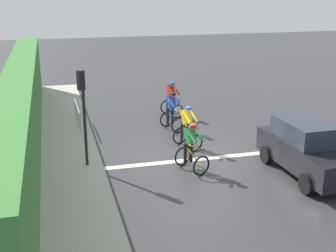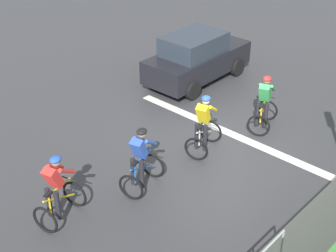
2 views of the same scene
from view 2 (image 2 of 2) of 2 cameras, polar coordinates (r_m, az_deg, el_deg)
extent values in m
plane|color=#333335|center=(14.10, 6.19, -1.56)|extent=(80.00, 80.00, 0.00)
cube|color=silver|center=(14.42, 7.29, -0.84)|extent=(7.00, 0.30, 0.01)
torus|color=black|center=(11.62, -10.88, -7.83)|extent=(0.67, 0.23, 0.68)
torus|color=black|center=(11.05, -14.17, -10.63)|extent=(0.67, 0.23, 0.68)
cylinder|color=gold|center=(11.17, -12.62, -8.21)|extent=(0.29, 0.97, 0.51)
cylinder|color=gold|center=(10.98, -13.65, -8.96)|extent=(0.04, 0.04, 0.55)
cylinder|color=gold|center=(11.03, -12.61, -6.95)|extent=(0.22, 0.70, 0.04)
cube|color=black|center=(10.80, -13.84, -7.75)|extent=(0.15, 0.24, 0.04)
cylinder|color=black|center=(11.26, -11.44, -6.11)|extent=(0.42, 0.13, 0.03)
cube|color=red|center=(10.74, -13.33, -5.91)|extent=(0.39, 0.47, 0.57)
sphere|color=#9E7051|center=(10.66, -13.00, -4.15)|extent=(0.20, 0.20, 0.20)
ellipsoid|color=#264CB2|center=(10.62, -13.04, -3.84)|extent=(0.30, 0.33, 0.14)
cylinder|color=black|center=(11.13, -13.76, -8.64)|extent=(0.12, 0.12, 0.74)
cylinder|color=black|center=(11.00, -12.80, -9.05)|extent=(0.12, 0.12, 0.74)
cylinder|color=red|center=(10.97, -13.05, -4.67)|extent=(0.20, 0.49, 0.37)
cylinder|color=red|center=(10.79, -11.74, -5.17)|extent=(0.20, 0.49, 0.37)
torus|color=black|center=(12.34, -1.82, -4.66)|extent=(0.67, 0.22, 0.68)
torus|color=black|center=(11.64, -4.35, -7.19)|extent=(0.67, 0.22, 0.68)
cylinder|color=#1E59B2|center=(11.84, -3.08, -4.91)|extent=(0.28, 0.97, 0.51)
cylinder|color=#1E59B2|center=(11.61, -3.87, -5.58)|extent=(0.04, 0.04, 0.55)
cylinder|color=#1E59B2|center=(11.72, -2.99, -3.69)|extent=(0.22, 0.70, 0.04)
cube|color=black|center=(11.44, -3.92, -4.38)|extent=(0.15, 0.24, 0.04)
cylinder|color=black|center=(11.98, -2.10, -2.95)|extent=(0.42, 0.13, 0.03)
cube|color=#2D51B7|center=(11.42, -3.43, -2.64)|extent=(0.39, 0.47, 0.57)
sphere|color=#9E7051|center=(11.36, -3.08, -0.96)|extent=(0.20, 0.20, 0.20)
ellipsoid|color=black|center=(11.33, -3.09, -0.65)|extent=(0.30, 0.33, 0.14)
cylinder|color=black|center=(11.76, -4.10, -5.32)|extent=(0.12, 0.12, 0.74)
cylinder|color=black|center=(11.66, -3.09, -5.66)|extent=(0.12, 0.12, 0.74)
cylinder|color=#2D51B7|center=(11.66, -3.38, -1.54)|extent=(0.20, 0.49, 0.37)
cylinder|color=#2D51B7|center=(11.52, -2.02, -1.94)|extent=(0.20, 0.49, 0.37)
torus|color=black|center=(13.79, 4.99, -0.62)|extent=(0.67, 0.25, 0.68)
torus|color=black|center=(12.99, 3.30, -2.70)|extent=(0.67, 0.25, 0.68)
cylinder|color=silver|center=(13.26, 4.21, -0.72)|extent=(0.32, 0.96, 0.51)
cylinder|color=silver|center=(13.00, 3.70, -1.25)|extent=(0.04, 0.04, 0.55)
cylinder|color=silver|center=(13.16, 4.34, 0.41)|extent=(0.24, 0.70, 0.04)
cube|color=black|center=(12.85, 3.74, -0.13)|extent=(0.16, 0.24, 0.04)
cylinder|color=black|center=(13.46, 4.92, 1.00)|extent=(0.41, 0.15, 0.03)
cube|color=yellow|center=(12.86, 4.14, 1.44)|extent=(0.40, 0.48, 0.57)
sphere|color=beige|center=(12.84, 4.45, 2.94)|extent=(0.20, 0.20, 0.20)
ellipsoid|color=#264CB2|center=(12.81, 4.47, 3.22)|extent=(0.31, 0.34, 0.14)
cylinder|color=black|center=(13.14, 3.38, -1.08)|extent=(0.12, 0.12, 0.74)
cylinder|color=black|center=(13.07, 4.35, -1.32)|extent=(0.12, 0.12, 0.74)
cylinder|color=yellow|center=(13.12, 3.99, 2.34)|extent=(0.22, 0.48, 0.37)
cylinder|color=yellow|center=(13.02, 5.28, 2.04)|extent=(0.22, 0.48, 0.37)
torus|color=black|center=(15.12, 11.46, 1.83)|extent=(0.66, 0.28, 0.68)
torus|color=black|center=(14.25, 10.54, 0.03)|extent=(0.66, 0.28, 0.68)
cylinder|color=gold|center=(14.56, 11.11, 1.81)|extent=(0.37, 0.95, 0.51)
cylinder|color=gold|center=(14.29, 10.84, 1.36)|extent=(0.04, 0.04, 0.55)
cylinder|color=gold|center=(14.48, 11.26, 2.85)|extent=(0.28, 0.69, 0.04)
cube|color=black|center=(14.15, 10.95, 2.40)|extent=(0.17, 0.24, 0.04)
cylinder|color=black|center=(14.81, 11.57, 3.35)|extent=(0.41, 0.17, 0.03)
cube|color=green|center=(14.19, 11.26, 3.82)|extent=(0.42, 0.49, 0.57)
sphere|color=#9E7051|center=(14.20, 11.53, 5.19)|extent=(0.20, 0.20, 0.20)
ellipsoid|color=red|center=(14.17, 11.55, 5.45)|extent=(0.32, 0.34, 0.14)
cylinder|color=black|center=(14.41, 10.45, 1.48)|extent=(0.12, 0.12, 0.74)
cylinder|color=black|center=(14.38, 11.38, 1.30)|extent=(0.12, 0.12, 0.74)
cylinder|color=green|center=(14.45, 10.92, 4.60)|extent=(0.25, 0.48, 0.37)
cylinder|color=green|center=(14.40, 12.16, 4.36)|extent=(0.25, 0.48, 0.37)
cube|color=black|center=(17.32, 3.48, 7.52)|extent=(1.76, 4.13, 0.80)
cube|color=#262D38|center=(16.86, 3.02, 9.56)|extent=(1.53, 2.15, 0.66)
cylinder|color=black|center=(18.86, 3.90, 8.23)|extent=(0.23, 0.64, 0.64)
cylinder|color=black|center=(17.97, 8.09, 6.83)|extent=(0.23, 0.64, 0.64)
cylinder|color=black|center=(17.08, -1.43, 5.84)|extent=(0.23, 0.64, 0.64)
cylinder|color=black|center=(16.10, 2.92, 4.19)|extent=(0.23, 0.64, 0.64)
cube|color=#EAEACC|center=(19.06, 6.12, 9.92)|extent=(0.28, 0.08, 0.16)
cube|color=#EAEACC|center=(18.53, 8.68, 9.13)|extent=(0.28, 0.08, 0.16)
cylinder|color=#999EA3|center=(10.10, 13.08, -13.92)|extent=(0.04, 0.04, 1.00)
camera|label=1|loc=(24.56, 40.69, 20.35)|focal=48.06mm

